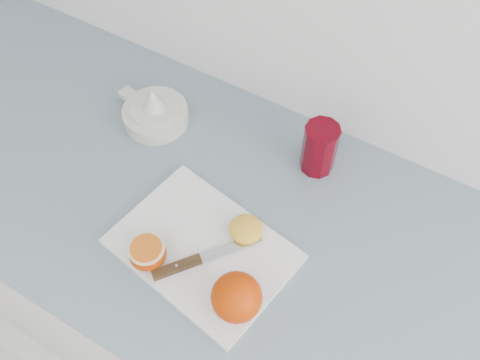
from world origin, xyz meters
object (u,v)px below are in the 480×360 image
at_px(counter, 209,289).
at_px(red_tumbler, 319,150).
at_px(half_orange, 148,253).
at_px(cutting_board, 203,249).
at_px(citrus_juicer, 155,112).

xyz_separation_m(counter, red_tumbler, (0.16, 0.19, 0.50)).
bearing_deg(half_orange, red_tumbler, 64.61).
height_order(counter, cutting_board, cutting_board).
bearing_deg(counter, citrus_juicer, 146.72).
distance_m(cutting_board, red_tumbler, 0.30).
distance_m(half_orange, red_tumbler, 0.39).
relative_size(cutting_board, half_orange, 4.71).
height_order(cutting_board, half_orange, half_orange).
bearing_deg(red_tumbler, counter, -130.61).
distance_m(counter, half_orange, 0.50).
bearing_deg(cutting_board, half_orange, -136.57).
distance_m(counter, citrus_juicer, 0.52).
distance_m(counter, red_tumbler, 0.56).
bearing_deg(red_tumbler, half_orange, -115.39).
height_order(half_orange, red_tumbler, red_tumbler).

